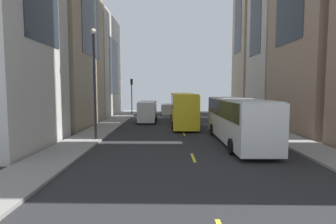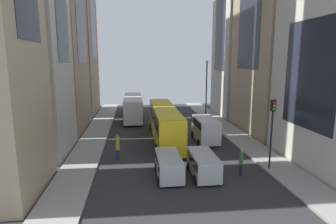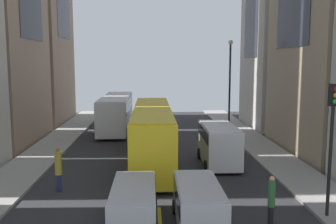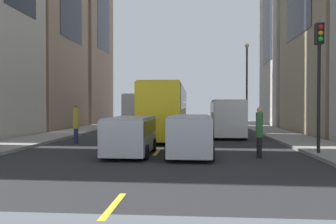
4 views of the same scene
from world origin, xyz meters
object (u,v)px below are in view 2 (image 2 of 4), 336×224
Objects in this scene: city_bus_white at (133,106)px; streetcar_yellow at (165,120)px; delivery_van_white at (205,128)px; traffic_light_near_corner at (272,121)px; pedestrian_waiting_curb at (118,146)px; car_silver_0 at (169,164)px; car_silver_1 at (203,163)px; pedestrian_walking_far at (241,161)px.

city_bus_white is 11.88m from streetcar_yellow.
delivery_van_white is 9.48m from traffic_light_near_corner.
streetcar_yellow is 2.79× the size of delivery_van_white.
delivery_van_white is 10.16m from pedestrian_waiting_curb.
car_silver_0 is at bearing -94.45° from streetcar_yellow.
car_silver_0 is 0.76× the size of traffic_light_near_corner.
traffic_light_near_corner is at bearing 4.58° from car_silver_1.
streetcar_yellow is at bearing 125.95° from traffic_light_near_corner.
delivery_van_white is 9.39m from car_silver_1.
car_silver_1 reaches higher than car_silver_0.
traffic_light_near_corner reaches higher than pedestrian_walking_far.
car_silver_1 is 2.89m from pedestrian_walking_far.
pedestrian_waiting_curb is at bearing -94.47° from city_bus_white.
city_bus_white reaches higher than pedestrian_walking_far.
pedestrian_walking_far is (5.49, -0.39, 0.16)m from car_silver_0.
city_bus_white is at bearing 42.16° from pedestrian_waiting_curb.
delivery_van_white is (7.71, -12.84, -0.50)m from city_bus_white.
pedestrian_walking_far is 0.93× the size of pedestrian_waiting_curb.
car_silver_1 is 1.84× the size of pedestrian_waiting_curb.
pedestrian_waiting_curb is (-9.50, 4.71, 0.06)m from pedestrian_walking_far.
traffic_light_near_corner reaches higher than city_bus_white.
car_silver_0 is 2.61m from car_silver_1.
pedestrian_walking_far is 0.38× the size of traffic_light_near_corner.
traffic_light_near_corner reaches higher than pedestrian_waiting_curb.
traffic_light_near_corner is (3.07, -8.61, 2.52)m from delivery_van_white.
car_silver_0 is at bearing -163.39° from pedestrian_walking_far.
streetcar_yellow is 6.69× the size of pedestrian_walking_far.
delivery_van_white is 0.91× the size of traffic_light_near_corner.
car_silver_0 is 1.99× the size of pedestrian_walking_far.
delivery_van_white is at bearing -16.61° from pedestrian_waiting_curb.
streetcar_yellow reaches higher than city_bus_white.
car_silver_1 is (2.60, -0.16, 0.04)m from car_silver_0.
pedestrian_walking_far is 10.61m from pedestrian_waiting_curb.
city_bus_white reaches higher than pedestrian_waiting_curb.
pedestrian_waiting_curb is at bearing 145.91° from car_silver_1.
traffic_light_near_corner is at bearing 35.06° from pedestrian_walking_far.
city_bus_white reaches higher than delivery_van_white.
city_bus_white is 17.48m from pedestrian_waiting_curb.
streetcar_yellow is at bearing -73.05° from city_bus_white.
pedestrian_waiting_curb reaches higher than car_silver_1.
city_bus_white is 23.59m from pedestrian_walking_far.
city_bus_white is at bearing 130.93° from pedestrian_walking_far.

